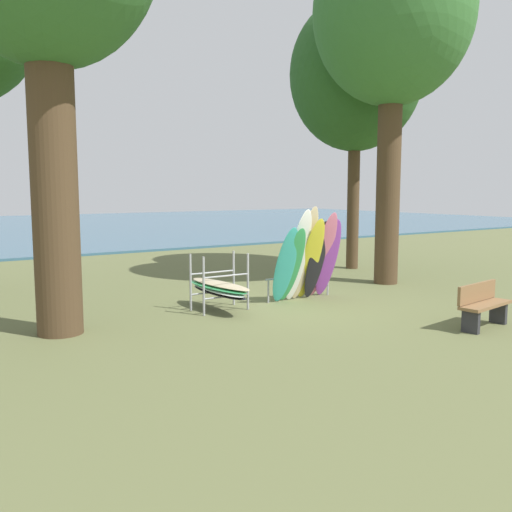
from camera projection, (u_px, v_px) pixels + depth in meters
The scene contains 7 objects.
ground_plane at pixel (305, 306), 12.65m from camera, with size 80.00×80.00×0.00m, color #60663D.
lake_water at pixel (25, 228), 37.69m from camera, with size 80.00×36.00×0.10m, color #38607A.
tree_foreground_right at pixel (393, 16), 14.89m from camera, with size 4.30×4.30×9.84m.
tree_far_left_back at pixel (356, 75), 17.97m from camera, with size 4.28×4.28×8.80m.
leaning_board_pile at pixel (308, 259), 13.13m from camera, with size 1.96×0.98×2.27m.
board_storage_rack at pixel (219, 288), 12.17m from camera, with size 1.15×2.13×1.25m.
park_bench at pixel (483, 304), 10.65m from camera, with size 1.44×0.61×0.85m.
Camera 1 is at (-7.81, -9.72, 2.64)m, focal length 39.04 mm.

